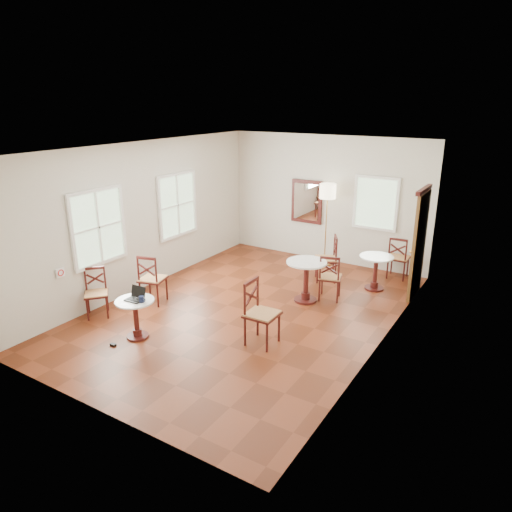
{
  "coord_description": "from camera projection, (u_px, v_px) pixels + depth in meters",
  "views": [
    {
      "loc": [
        4.35,
        -6.76,
        3.8
      ],
      "look_at": [
        0.0,
        0.3,
        1.0
      ],
      "focal_mm": 32.99,
      "sensor_mm": 36.0,
      "label": 1
    }
  ],
  "objects": [
    {
      "name": "ground",
      "position": [
        248.0,
        311.0,
        8.83
      ],
      "size": [
        7.0,
        7.0,
        0.0
      ],
      "primitive_type": "plane",
      "color": "#622510",
      "rests_on": "ground"
    },
    {
      "name": "room_shell",
      "position": [
        252.0,
        209.0,
        8.48
      ],
      "size": [
        5.02,
        7.02,
        3.01
      ],
      "color": "beige",
      "rests_on": "ground"
    },
    {
      "name": "cafe_table_near",
      "position": [
        136.0,
        314.0,
        7.73
      ],
      "size": [
        0.64,
        0.64,
        0.67
      ],
      "color": "#401310",
      "rests_on": "ground"
    },
    {
      "name": "cafe_table_mid",
      "position": [
        306.0,
        277.0,
        9.1
      ],
      "size": [
        0.78,
        0.78,
        0.82
      ],
      "color": "#401310",
      "rests_on": "ground"
    },
    {
      "name": "cafe_table_back",
      "position": [
        376.0,
        269.0,
        9.69
      ],
      "size": [
        0.69,
        0.69,
        0.73
      ],
      "color": "#401310",
      "rests_on": "ground"
    },
    {
      "name": "chair_near_a",
      "position": [
        152.0,
        279.0,
        9.03
      ],
      "size": [
        0.56,
        0.56,
        0.99
      ],
      "rotation": [
        0.0,
        0.0,
        3.4
      ],
      "color": "#401310",
      "rests_on": "ground"
    },
    {
      "name": "chair_near_b",
      "position": [
        96.0,
        293.0,
        8.51
      ],
      "size": [
        0.58,
        0.58,
        0.89
      ],
      "rotation": [
        0.0,
        0.0,
        0.84
      ],
      "color": "#401310",
      "rests_on": "ground"
    },
    {
      "name": "chair_mid_a",
      "position": [
        330.0,
        277.0,
        9.2
      ],
      "size": [
        0.53,
        0.53,
        0.93
      ],
      "rotation": [
        0.0,
        0.0,
        3.41
      ],
      "color": "#401310",
      "rests_on": "ground"
    },
    {
      "name": "chair_mid_b",
      "position": [
        261.0,
        313.0,
        7.51
      ],
      "size": [
        0.5,
        0.5,
        1.07
      ],
      "rotation": [
        0.0,
        0.0,
        1.59
      ],
      "color": "#401310",
      "rests_on": "ground"
    },
    {
      "name": "chair_back_a",
      "position": [
        398.0,
        258.0,
        10.3
      ],
      "size": [
        0.45,
        0.45,
        0.95
      ],
      "rotation": [
        0.0,
        0.0,
        3.18
      ],
      "color": "#401310",
      "rests_on": "ground"
    },
    {
      "name": "chair_back_b",
      "position": [
        327.0,
        259.0,
        10.15
      ],
      "size": [
        0.63,
        0.63,
        1.0
      ],
      "rotation": [
        0.0,
        0.0,
        -1.07
      ],
      "color": "#401310",
      "rests_on": "ground"
    },
    {
      "name": "floor_lamp",
      "position": [
        327.0,
        197.0,
        10.76
      ],
      "size": [
        0.38,
        0.38,
        1.94
      ],
      "color": "#BF8C3F",
      "rests_on": "ground"
    },
    {
      "name": "laptop",
      "position": [
        136.0,
        296.0,
        7.67
      ],
      "size": [
        0.3,
        0.25,
        0.21
      ],
      "rotation": [
        0.0,
        0.0,
        0.05
      ],
      "color": "black",
      "rests_on": "cafe_table_near"
    },
    {
      "name": "mouse",
      "position": [
        138.0,
        299.0,
        7.66
      ],
      "size": [
        0.11,
        0.08,
        0.04
      ],
      "primitive_type": "ellipsoid",
      "rotation": [
        0.0,
        0.0,
        0.11
      ],
      "color": "black",
      "rests_on": "cafe_table_near"
    },
    {
      "name": "navy_mug",
      "position": [
        142.0,
        299.0,
        7.56
      ],
      "size": [
        0.13,
        0.08,
        0.1
      ],
      "color": "black",
      "rests_on": "cafe_table_near"
    },
    {
      "name": "water_glass",
      "position": [
        135.0,
        299.0,
        7.58
      ],
      "size": [
        0.05,
        0.05,
        0.09
      ],
      "primitive_type": "cylinder",
      "color": "white",
      "rests_on": "cafe_table_near"
    },
    {
      "name": "power_adapter",
      "position": [
        113.0,
        345.0,
        7.57
      ],
      "size": [
        0.09,
        0.06,
        0.04
      ],
      "primitive_type": "cube",
      "color": "black",
      "rests_on": "ground"
    }
  ]
}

